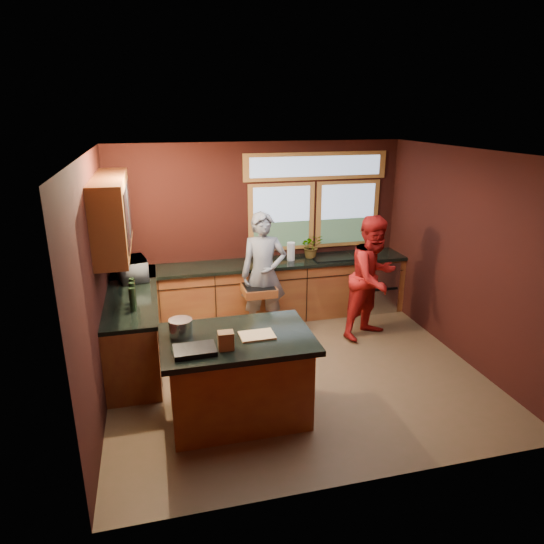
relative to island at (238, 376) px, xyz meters
name	(u,v)px	position (x,y,z in m)	size (l,w,h in m)	color
floor	(295,371)	(0.86, 0.76, -0.48)	(4.50, 4.50, 0.00)	brown
room_shell	(241,229)	(0.26, 1.08, 1.32)	(4.52, 4.02, 2.71)	black
back_counter	(277,289)	(1.06, 2.45, -0.01)	(4.50, 0.64, 0.93)	maroon
left_counter	(134,325)	(-1.09, 1.61, -0.01)	(0.64, 2.30, 0.93)	maroon
island	(238,376)	(0.00, 0.00, 0.00)	(1.55, 1.05, 0.95)	maroon
person_grey	(264,274)	(0.74, 1.98, 0.42)	(0.66, 0.43, 1.80)	slate
person_red	(373,278)	(2.22, 1.49, 0.41)	(0.87, 0.67, 1.78)	#A01412
microwave	(133,269)	(-1.06, 2.12, 0.60)	(0.53, 0.36, 0.29)	#999999
potted_plant	(311,246)	(1.63, 2.51, 0.64)	(0.34, 0.29, 0.37)	#999999
paper_towel	(291,251)	(1.28, 2.46, 0.59)	(0.12, 0.12, 0.28)	white
cutting_board	(257,335)	(0.20, -0.05, 0.48)	(0.35, 0.25, 0.02)	tan
stock_pot	(181,328)	(-0.55, 0.15, 0.56)	(0.24, 0.24, 0.18)	#A9A9AD
paper_bag	(226,341)	(-0.15, -0.25, 0.56)	(0.15, 0.12, 0.18)	brown
black_tray	(195,350)	(-0.45, -0.25, 0.49)	(0.40, 0.28, 0.05)	black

